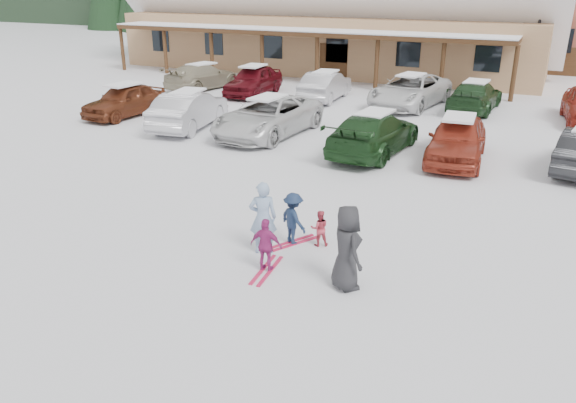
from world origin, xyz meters
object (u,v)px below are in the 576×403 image
at_px(day_lodge, 333,9).
at_px(parked_car_7, 202,76).
at_px(parked_car_2, 268,116).
at_px(child_magenta, 266,245).
at_px(parked_car_8, 253,80).
at_px(child_navy, 293,219).
at_px(parked_car_3, 374,133).
at_px(parked_car_1, 189,110).
at_px(lamp_post, 538,30).
at_px(toddler_red, 319,228).
at_px(parked_car_10, 410,91).
at_px(bystander_dark, 347,248).
at_px(parked_car_4, 457,139).
at_px(parked_car_11, 475,96).
at_px(parked_car_0, 125,100).
at_px(parked_car_9, 325,86).
at_px(adult_skier, 263,218).

xyz_separation_m(day_lodge, parked_car_7, (-3.68, -10.93, -3.24)).
bearing_deg(parked_car_2, parked_car_7, 141.27).
distance_m(child_magenta, parked_car_8, 19.84).
distance_m(child_navy, parked_car_3, 8.02).
bearing_deg(parked_car_1, lamp_post, -137.44).
bearing_deg(toddler_red, parked_car_10, -113.15).
relative_size(child_navy, parked_car_1, 0.27).
relative_size(bystander_dark, parked_car_4, 0.39).
bearing_deg(parked_car_8, day_lodge, 85.94).
bearing_deg(parked_car_11, parked_car_0, 32.43).
xyz_separation_m(parked_car_0, parked_car_8, (2.86, 6.98, 0.05)).
relative_size(toddler_red, parked_car_10, 0.16).
height_order(parked_car_3, parked_car_9, parked_car_3).
distance_m(day_lodge, bystander_dark, 30.78).
bearing_deg(parked_car_1, toddler_red, 129.40).
distance_m(parked_car_0, parked_car_4, 14.87).
bearing_deg(parked_car_10, parked_car_4, -57.12).
height_order(child_navy, parked_car_1, parked_car_1).
bearing_deg(lamp_post, toddler_red, -97.55).
bearing_deg(child_magenta, toddler_red, -114.24).
bearing_deg(parked_car_0, parked_car_11, 33.43).
bearing_deg(day_lodge, bystander_dark, -68.34).
height_order(child_magenta, parked_car_0, parked_car_0).
bearing_deg(parked_car_2, parked_car_3, -3.60).
relative_size(child_magenta, parked_car_3, 0.24).
height_order(parked_car_2, parked_car_10, parked_car_10).
relative_size(parked_car_1, parked_car_8, 1.03).
xyz_separation_m(parked_car_4, parked_car_9, (-7.97, 7.83, -0.04)).
relative_size(day_lodge, parked_car_8, 6.36).
distance_m(child_magenta, parked_car_0, 16.27).
bearing_deg(bystander_dark, parked_car_1, 1.70).
bearing_deg(child_magenta, parked_car_2, -68.73).
relative_size(toddler_red, parked_car_2, 0.16).
height_order(lamp_post, adult_skier, lamp_post).
xyz_separation_m(day_lodge, lamp_post, (13.25, -3.00, -0.67)).
height_order(parked_car_9, parked_car_11, parked_car_9).
distance_m(toddler_red, parked_car_4, 8.34).
height_order(bystander_dark, parked_car_0, bystander_dark).
height_order(parked_car_7, parked_car_8, parked_car_8).
bearing_deg(child_magenta, bystander_dark, 176.75).
bearing_deg(parked_car_11, day_lodge, -39.24).
height_order(day_lodge, bystander_dark, day_lodge).
bearing_deg(parked_car_2, parked_car_4, 1.80).
bearing_deg(parked_car_0, day_lodge, 84.70).
height_order(parked_car_7, parked_car_9, parked_car_9).
xyz_separation_m(parked_car_7, parked_car_8, (3.50, -0.31, 0.07)).
bearing_deg(parked_car_3, parked_car_10, -80.28).
height_order(child_navy, bystander_dark, bystander_dark).
bearing_deg(parked_car_9, toddler_red, 108.32).
bearing_deg(adult_skier, lamp_post, -128.33).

